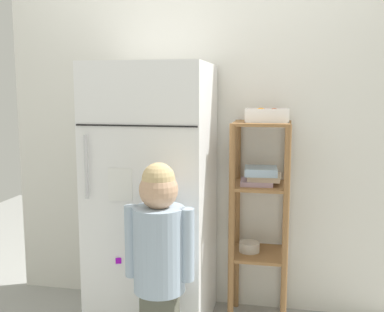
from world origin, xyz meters
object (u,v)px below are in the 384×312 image
at_px(child_standing, 159,249).
at_px(fruit_bin, 267,116).
at_px(refrigerator, 153,197).
at_px(pantry_shelf_unit, 260,202).

bearing_deg(child_standing, fruit_bin, 53.41).
distance_m(refrigerator, pantry_shelf_unit, 0.64).
xyz_separation_m(child_standing, pantry_shelf_unit, (0.45, 0.64, 0.10)).
bearing_deg(child_standing, pantry_shelf_unit, 55.11).
relative_size(refrigerator, child_standing, 1.46).
height_order(pantry_shelf_unit, fruit_bin, fruit_bin).
distance_m(refrigerator, child_standing, 0.55).
distance_m(child_standing, fruit_bin, 1.02).
bearing_deg(pantry_shelf_unit, child_standing, -124.89).
distance_m(child_standing, pantry_shelf_unit, 0.79).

